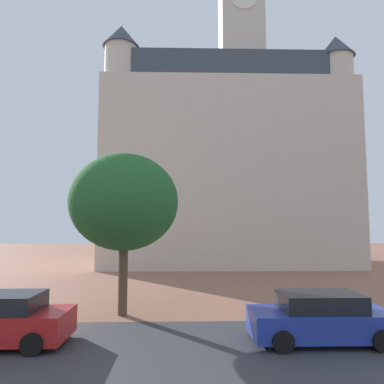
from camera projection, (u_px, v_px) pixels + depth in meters
ground_plane at (198, 359)px, 9.76m from camera, size 120.00×120.00×0.00m
street_asphalt_strip at (199, 368)px, 9.11m from camera, size 120.00×8.90×0.00m
landmark_building at (226, 162)px, 35.10m from camera, size 22.30×13.02×33.21m
car_red at (1, 320)px, 10.97m from camera, size 4.17×2.11×1.56m
car_blue at (320, 318)px, 11.23m from camera, size 4.44×2.10×1.53m
tree_curb_far at (124, 202)px, 14.91m from camera, size 4.55×4.55×6.70m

